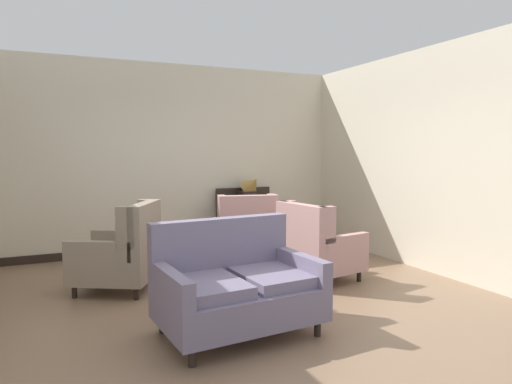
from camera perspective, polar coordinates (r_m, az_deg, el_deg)
name	(u,v)px	position (r m, az deg, el deg)	size (l,w,h in m)	color
ground	(251,304)	(4.96, -0.65, -13.80)	(8.14, 8.14, 0.00)	#896B51
wall_back	(178,158)	(7.44, -9.77, 4.17)	(5.61, 0.08, 2.98)	beige
wall_right	(398,159)	(6.92, 17.39, 3.93)	(0.08, 4.07, 2.98)	beige
baseboard_back	(180,246)	(7.55, -9.49, -6.74)	(5.45, 0.03, 0.12)	black
coffee_table	(243,265)	(4.97, -1.60, -9.13)	(0.78, 0.78, 0.49)	black
porcelain_vase	(241,242)	(4.85, -1.83, -6.28)	(0.17, 0.17, 0.38)	brown
settee	(236,287)	(4.12, -2.51, -11.87)	(1.43, 0.99, 0.99)	slate
armchair_back_corner	(245,236)	(6.34, -1.37, -5.51)	(0.95, 0.97, 1.02)	tan
armchair_far_left	(317,247)	(5.71, 7.60, -6.91)	(0.95, 0.94, 0.98)	tan
armchair_foreground_right	(123,254)	(5.50, -16.36, -7.42)	(1.13, 1.11, 1.03)	gray
side_table	(277,235)	(6.40, 2.62, -5.36)	(0.52, 0.52, 0.73)	black
sideboard	(247,220)	(7.60, -1.16, -3.50)	(0.97, 0.36, 0.99)	black
gramophone	(251,187)	(7.48, -0.60, 0.66)	(0.37, 0.44, 0.46)	black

